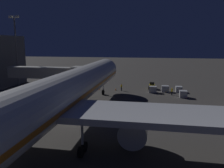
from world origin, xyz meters
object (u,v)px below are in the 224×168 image
(baggage_tug_spare, at_px, (152,86))
(traffic_cone_nose_port, at_px, (116,89))
(baggage_container_far_row, at_px, (179,89))
(baggage_container_spare, at_px, (153,89))
(baggage_container_near_belt, at_px, (183,94))
(baggage_container_mid_row, at_px, (165,89))
(ground_crew_near_nose_gear, at_px, (121,87))
(apron_floodlight_mast, at_px, (16,47))
(traffic_cone_nose_starboard, at_px, (100,89))
(jet_bridge, at_px, (54,73))
(airliner_at_gate, at_px, (51,102))
(ground_crew_marshaller_fwd, at_px, (172,91))

(baggage_tug_spare, distance_m, traffic_cone_nose_port, 9.97)
(baggage_container_far_row, distance_m, baggage_container_spare, 6.81)
(baggage_container_far_row, bearing_deg, baggage_container_spare, 16.31)
(baggage_container_near_belt, distance_m, baggage_container_mid_row, 6.72)
(baggage_container_near_belt, bearing_deg, traffic_cone_nose_port, -16.78)
(baggage_container_spare, relative_size, ground_crew_near_nose_gear, 1.04)
(apron_floodlight_mast, height_order, traffic_cone_nose_starboard, apron_floodlight_mast)
(baggage_container_near_belt, height_order, ground_crew_near_nose_gear, ground_crew_near_nose_gear)
(jet_bridge, relative_size, apron_floodlight_mast, 0.95)
(ground_crew_near_nose_gear, bearing_deg, baggage_container_mid_row, -176.05)
(traffic_cone_nose_port, bearing_deg, baggage_container_spare, 173.72)
(ground_crew_near_nose_gear, distance_m, traffic_cone_nose_port, 1.68)
(apron_floodlight_mast, height_order, ground_crew_near_nose_gear, apron_floodlight_mast)
(airliner_at_gate, height_order, baggage_container_far_row, airliner_at_gate)
(ground_crew_near_nose_gear, distance_m, traffic_cone_nose_starboard, 5.96)
(traffic_cone_nose_starboard, bearing_deg, apron_floodlight_mast, 1.12)
(jet_bridge, distance_m, baggage_tug_spare, 26.18)
(ground_crew_near_nose_gear, bearing_deg, baggage_container_far_row, -175.92)
(baggage_container_mid_row, height_order, ground_crew_near_nose_gear, ground_crew_near_nose_gear)
(baggage_container_near_belt, bearing_deg, traffic_cone_nose_starboard, -13.39)
(baggage_container_near_belt, relative_size, baggage_container_spare, 0.93)
(traffic_cone_nose_port, bearing_deg, baggage_container_near_belt, 163.22)
(baggage_tug_spare, relative_size, baggage_container_near_belt, 1.40)
(baggage_tug_spare, relative_size, ground_crew_marshaller_fwd, 1.30)
(baggage_container_spare, bearing_deg, baggage_container_mid_row, -152.19)
(ground_crew_marshaller_fwd, bearing_deg, baggage_tug_spare, -53.85)
(baggage_container_near_belt, height_order, ground_crew_marshaller_fwd, ground_crew_marshaller_fwd)
(airliner_at_gate, distance_m, baggage_tug_spare, 39.08)
(baggage_container_far_row, distance_m, ground_crew_near_nose_gear, 14.68)
(apron_floodlight_mast, relative_size, ground_crew_near_nose_gear, 11.06)
(jet_bridge, relative_size, ground_crew_marshaller_fwd, 10.22)
(ground_crew_near_nose_gear, bearing_deg, apron_floodlight_mast, 0.52)
(baggage_container_mid_row, relative_size, baggage_container_spare, 0.98)
(baggage_tug_spare, relative_size, ground_crew_near_nose_gear, 1.34)
(ground_crew_marshaller_fwd, relative_size, traffic_cone_nose_port, 3.31)
(baggage_container_mid_row, relative_size, traffic_cone_nose_starboard, 3.26)
(baggage_tug_spare, bearing_deg, apron_floodlight_mast, 5.91)
(airliner_at_gate, bearing_deg, baggage_container_far_row, -118.01)
(airliner_at_gate, distance_m, jet_bridge, 25.47)
(baggage_tug_spare, xyz_separation_m, baggage_container_near_belt, (-7.14, 8.36, 0.00))
(airliner_at_gate, height_order, apron_floodlight_mast, apron_floodlight_mast)
(baggage_container_far_row, xyz_separation_m, traffic_cone_nose_starboard, (20.55, 0.85, -0.44))
(baggage_container_near_belt, xyz_separation_m, baggage_container_far_row, (0.35, -5.83, -0.07))
(apron_floodlight_mast, bearing_deg, baggage_tug_spare, -174.09)
(baggage_container_near_belt, relative_size, ground_crew_near_nose_gear, 0.96)
(baggage_container_mid_row, bearing_deg, apron_floodlight_mast, 1.47)
(jet_bridge, bearing_deg, baggage_tug_spare, -147.83)
(baggage_tug_spare, relative_size, baggage_container_far_row, 1.28)
(jet_bridge, distance_m, baggage_container_far_row, 31.07)
(baggage_container_mid_row, bearing_deg, baggage_container_far_row, -175.49)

